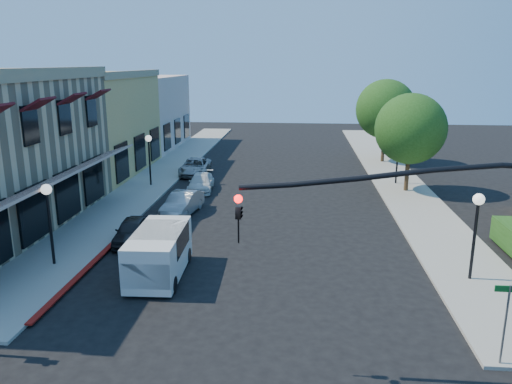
# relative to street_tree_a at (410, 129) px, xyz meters

# --- Properties ---
(sidewalk_left) EXTENTS (3.50, 50.00, 0.12)m
(sidewalk_left) POSITION_rel_street_tree_a_xyz_m (-17.55, 5.00, -4.13)
(sidewalk_left) COLOR #9C998E
(sidewalk_left) RESTS_ON ground
(sidewalk_right) EXTENTS (3.50, 50.00, 0.12)m
(sidewalk_right) POSITION_rel_street_tree_a_xyz_m (-0.05, 5.00, -4.13)
(sidewalk_right) COLOR #9C998E
(sidewalk_right) RESTS_ON ground
(curb_red_strip) EXTENTS (0.25, 10.00, 0.06)m
(curb_red_strip) POSITION_rel_street_tree_a_xyz_m (-15.70, -14.00, -4.19)
(curb_red_strip) COLOR maroon
(curb_red_strip) RESTS_ON ground
(yellow_stucco_building) EXTENTS (10.00, 12.00, 7.60)m
(yellow_stucco_building) POSITION_rel_street_tree_a_xyz_m (-24.30, 4.00, -0.39)
(yellow_stucco_building) COLOR tan
(yellow_stucco_building) RESTS_ON ground
(pink_stucco_building) EXTENTS (10.00, 12.00, 7.00)m
(pink_stucco_building) POSITION_rel_street_tree_a_xyz_m (-24.30, 16.00, -0.69)
(pink_stucco_building) COLOR beige
(pink_stucco_building) RESTS_ON ground
(street_tree_a) EXTENTS (4.56, 4.56, 6.48)m
(street_tree_a) POSITION_rel_street_tree_a_xyz_m (0.00, 0.00, 0.00)
(street_tree_a) COLOR #322114
(street_tree_a) RESTS_ON ground
(street_tree_b) EXTENTS (4.94, 4.94, 7.02)m
(street_tree_b) POSITION_rel_street_tree_a_xyz_m (0.00, 10.00, 0.35)
(street_tree_b) COLOR #322114
(street_tree_b) RESTS_ON ground
(signal_mast_arm) EXTENTS (8.01, 0.39, 6.00)m
(signal_mast_arm) POSITION_rel_street_tree_a_xyz_m (-2.94, -20.50, -0.11)
(signal_mast_arm) COLOR black
(signal_mast_arm) RESTS_ON ground
(street_name_sign) EXTENTS (0.80, 0.06, 2.50)m
(street_name_sign) POSITION_rel_street_tree_a_xyz_m (-1.30, -19.80, -2.50)
(street_name_sign) COLOR #595B5E
(street_name_sign) RESTS_ON ground
(lamppost_left_near) EXTENTS (0.44, 0.44, 3.57)m
(lamppost_left_near) POSITION_rel_street_tree_a_xyz_m (-17.30, -14.00, -1.46)
(lamppost_left_near) COLOR black
(lamppost_left_near) RESTS_ON ground
(lamppost_left_far) EXTENTS (0.44, 0.44, 3.57)m
(lamppost_left_far) POSITION_rel_street_tree_a_xyz_m (-17.30, 0.00, -1.46)
(lamppost_left_far) COLOR black
(lamppost_left_far) RESTS_ON ground
(lamppost_right_near) EXTENTS (0.44, 0.44, 3.57)m
(lamppost_right_near) POSITION_rel_street_tree_a_xyz_m (-0.30, -14.00, -1.46)
(lamppost_right_near) COLOR black
(lamppost_right_near) RESTS_ON ground
(lamppost_right_far) EXTENTS (0.44, 0.44, 3.57)m
(lamppost_right_far) POSITION_rel_street_tree_a_xyz_m (-0.30, 2.00, -1.46)
(lamppost_right_far) COLOR black
(lamppost_right_far) RESTS_ON ground
(white_van) EXTENTS (2.02, 4.34, 1.89)m
(white_van) POSITION_rel_street_tree_a_xyz_m (-12.56, -14.64, -3.10)
(white_van) COLOR silver
(white_van) RESTS_ON ground
(parked_car_a) EXTENTS (1.65, 3.47, 1.15)m
(parked_car_a) POSITION_rel_street_tree_a_xyz_m (-14.97, -10.86, -3.62)
(parked_car_a) COLOR black
(parked_car_a) RESTS_ON ground
(parked_car_b) EXTENTS (1.85, 4.00, 1.27)m
(parked_car_b) POSITION_rel_street_tree_a_xyz_m (-13.60, -6.23, -3.56)
(parked_car_b) COLOR #97999B
(parked_car_b) RESTS_ON ground
(parked_car_c) EXTENTS (1.85, 3.91, 1.10)m
(parked_car_c) POSITION_rel_street_tree_a_xyz_m (-13.60, -0.82, -3.64)
(parked_car_c) COLOR silver
(parked_car_c) RESTS_ON ground
(parked_car_d) EXTENTS (2.16, 4.44, 1.22)m
(parked_car_d) POSITION_rel_street_tree_a_xyz_m (-15.00, 4.00, -3.59)
(parked_car_d) COLOR gray
(parked_car_d) RESTS_ON ground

